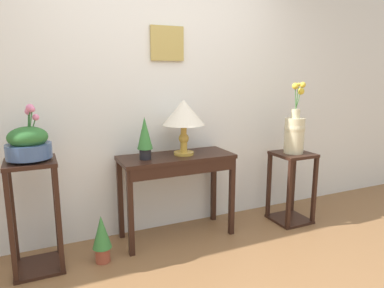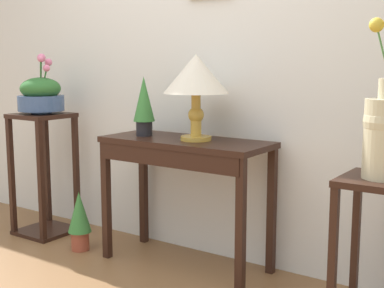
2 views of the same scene
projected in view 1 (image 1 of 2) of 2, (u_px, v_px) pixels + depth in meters
back_wall_with_art at (156, 87)px, 3.29m from camera, size 9.00×0.13×2.80m
console_table at (177, 169)px, 3.17m from camera, size 1.04×0.43×0.79m
table_lamp at (184, 115)px, 3.13m from camera, size 0.38×0.38×0.50m
potted_plant_on_console at (145, 136)px, 2.98m from camera, size 0.13×0.13×0.37m
pedestal_stand_left at (35, 216)px, 2.68m from camera, size 0.37×0.37×0.88m
planter_bowl_wide_left at (28, 143)px, 2.57m from camera, size 0.32×0.32×0.42m
pedestal_stand_right at (291, 187)px, 3.59m from camera, size 0.37×0.37×0.73m
flower_vase_tall_right at (295, 130)px, 3.47m from camera, size 0.23×0.21×0.71m
potted_plant_floor at (102, 237)px, 2.81m from camera, size 0.15×0.15×0.40m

